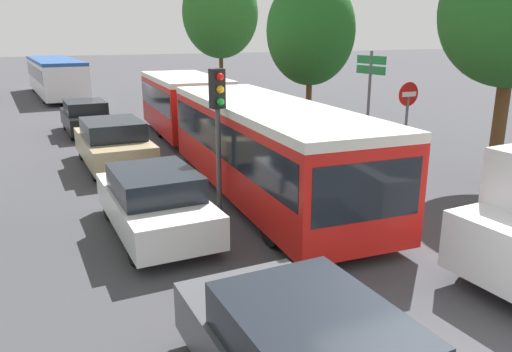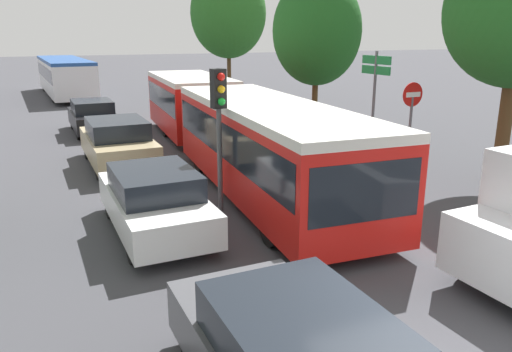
% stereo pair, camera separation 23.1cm
% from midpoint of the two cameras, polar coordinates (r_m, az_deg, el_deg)
% --- Properties ---
extents(articulated_bus, '(3.72, 16.86, 2.48)m').
position_cam_midpoint_polar(articulated_bus, '(16.25, -2.92, 6.28)').
color(articulated_bus, red).
rests_on(articulated_bus, ground).
extents(city_bus_rear, '(3.04, 11.74, 2.51)m').
position_cam_midpoint_polar(city_bus_rear, '(37.10, -20.84, 10.79)').
color(city_bus_rear, silver).
rests_on(city_bus_rear, ground).
extents(queued_car_white, '(1.77, 4.14, 1.43)m').
position_cam_midpoint_polar(queued_car_white, '(10.86, -10.90, -2.81)').
color(queued_car_white, white).
rests_on(queued_car_white, ground).
extents(queued_car_tan, '(1.90, 4.43, 1.54)m').
position_cam_midpoint_polar(queued_car_tan, '(16.69, -15.14, 3.71)').
color(queued_car_tan, tan).
rests_on(queued_car_tan, ground).
extents(queued_car_black, '(1.75, 4.07, 1.41)m').
position_cam_midpoint_polar(queued_car_black, '(22.76, -17.87, 6.51)').
color(queued_car_black, black).
rests_on(queued_car_black, ground).
extents(traffic_light, '(0.35, 0.38, 3.40)m').
position_cam_midpoint_polar(traffic_light, '(11.67, -3.67, 7.71)').
color(traffic_light, '#56595E').
rests_on(traffic_light, ground).
extents(no_entry_sign, '(0.70, 0.08, 2.82)m').
position_cam_midpoint_polar(no_entry_sign, '(15.38, 17.71, 6.66)').
color(no_entry_sign, '#56595E').
rests_on(no_entry_sign, ground).
extents(direction_sign_post, '(0.15, 1.40, 3.60)m').
position_cam_midpoint_polar(direction_sign_post, '(17.93, 13.81, 10.37)').
color(direction_sign_post, '#56595E').
rests_on(direction_sign_post, ground).
extents(tree_right_mid, '(3.76, 3.76, 6.55)m').
position_cam_midpoint_polar(tree_right_mid, '(22.11, 7.29, 16.12)').
color(tree_right_mid, '#51381E').
rests_on(tree_right_mid, ground).
extents(tree_right_far, '(4.80, 4.80, 8.19)m').
position_cam_midpoint_polar(tree_right_far, '(33.26, -2.98, 18.08)').
color(tree_right_far, '#51381E').
rests_on(tree_right_far, ground).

